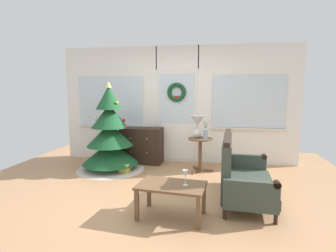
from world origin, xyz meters
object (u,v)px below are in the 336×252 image
object	(u,v)px
side_table	(200,148)
coffee_table	(171,189)
christmas_tree	(110,139)
table_lamp	(198,124)
settee_sofa	(240,175)
flower_vase	(205,133)
dresser_cabinet	(142,145)
gift_box	(125,169)
wine_glass	(185,174)

from	to	relation	value
side_table	coffee_table	xyz separation A→B (m)	(-0.26, -2.03, -0.11)
christmas_tree	table_lamp	bearing A→B (deg)	7.13
settee_sofa	flower_vase	size ratio (longest dim) A/B	4.33
table_lamp	settee_sofa	bearing A→B (deg)	-62.48
side_table	christmas_tree	bearing A→B (deg)	-174.37
christmas_tree	settee_sofa	bearing A→B (deg)	-25.04
side_table	table_lamp	distance (m)	0.48
dresser_cabinet	coffee_table	size ratio (longest dim) A/B	1.03
flower_vase	gift_box	size ratio (longest dim) A/B	1.85
christmas_tree	settee_sofa	distance (m)	2.70
table_lamp	gift_box	size ratio (longest dim) A/B	2.32
wine_glass	christmas_tree	bearing A→B (deg)	132.62
dresser_cabinet	settee_sofa	distance (m)	2.62
side_table	table_lamp	size ratio (longest dim) A/B	1.51
side_table	flower_vase	size ratio (longest dim) A/B	1.89
dresser_cabinet	gift_box	world-z (taller)	dresser_cabinet
flower_vase	wine_glass	bearing A→B (deg)	-95.40
flower_vase	coffee_table	xyz separation A→B (m)	(-0.36, -1.97, -0.42)
christmas_tree	settee_sofa	xyz separation A→B (m)	(2.43, -1.14, -0.24)
settee_sofa	dresser_cabinet	bearing A→B (deg)	138.04
dresser_cabinet	coffee_table	world-z (taller)	dresser_cabinet
flower_vase	gift_box	world-z (taller)	flower_vase
christmas_tree	flower_vase	xyz separation A→B (m)	(1.89, 0.12, 0.16)
table_lamp	coffee_table	xyz separation A→B (m)	(-0.20, -2.07, -0.59)
coffee_table	wine_glass	world-z (taller)	wine_glass
christmas_tree	wine_glass	world-z (taller)	christmas_tree
wine_glass	gift_box	xyz separation A→B (m)	(-1.34, 1.64, -0.47)
table_lamp	coffee_table	world-z (taller)	table_lamp
wine_glass	gift_box	distance (m)	2.17
side_table	coffee_table	world-z (taller)	side_table
settee_sofa	table_lamp	world-z (taller)	table_lamp
dresser_cabinet	settee_sofa	bearing A→B (deg)	-41.96
dresser_cabinet	flower_vase	bearing A→B (deg)	-19.47
dresser_cabinet	gift_box	xyz separation A→B (m)	(-0.13, -0.82, -0.30)
coffee_table	flower_vase	bearing A→B (deg)	79.57
settee_sofa	gift_box	xyz separation A→B (m)	(-2.07, 0.93, -0.28)
dresser_cabinet	side_table	xyz separation A→B (m)	(1.30, -0.43, 0.08)
flower_vase	coffee_table	bearing A→B (deg)	-100.43
christmas_tree	dresser_cabinet	xyz separation A→B (m)	(0.49, 0.61, -0.23)
settee_sofa	gift_box	distance (m)	2.29
wine_glass	settee_sofa	bearing A→B (deg)	44.29
table_lamp	gift_box	world-z (taller)	table_lamp
side_table	gift_box	world-z (taller)	side_table
gift_box	dresser_cabinet	bearing A→B (deg)	81.10
table_lamp	coffee_table	bearing A→B (deg)	-95.59
wine_glass	coffee_table	bearing A→B (deg)	-179.82
christmas_tree	flower_vase	distance (m)	1.90
christmas_tree	dresser_cabinet	bearing A→B (deg)	51.31
settee_sofa	wine_glass	size ratio (longest dim) A/B	7.78
dresser_cabinet	settee_sofa	xyz separation A→B (m)	(1.94, -1.75, -0.01)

